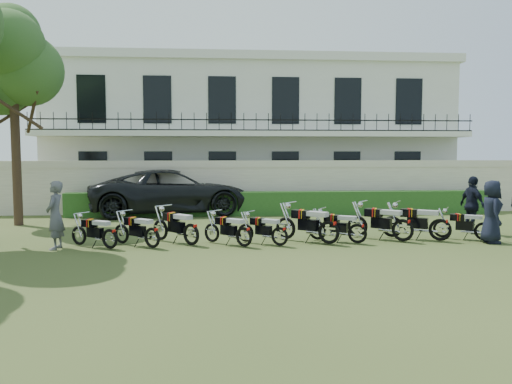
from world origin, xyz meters
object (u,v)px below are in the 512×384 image
at_px(motorcycle_1, 152,233).
at_px(officer_3, 491,212).
at_px(motorcycle_2, 191,229).
at_px(tree_west_near, 14,61).
at_px(inspector, 55,215).
at_px(motorcycle_9, 484,227).
at_px(motorcycle_6, 358,229).
at_px(motorcycle_8, 440,224).
at_px(motorcycle_7, 403,225).
at_px(motorcycle_4, 280,232).
at_px(officer_5, 472,205).
at_px(motorcycle_5, 329,227).
at_px(motorcycle_0, 110,234).
at_px(motorcycle_3, 244,232).
at_px(suv, 173,192).

height_order(motorcycle_1, officer_3, officer_3).
bearing_deg(motorcycle_2, tree_west_near, 98.64).
bearing_deg(inspector, motorcycle_9, 94.59).
height_order(motorcycle_1, motorcycle_6, motorcycle_6).
distance_m(motorcycle_1, motorcycle_8, 8.43).
distance_m(motorcycle_1, motorcycle_7, 7.28).
xyz_separation_m(motorcycle_4, motorcycle_7, (3.71, 0.39, 0.10)).
xyz_separation_m(tree_west_near, inspector, (2.79, -4.76, -4.95)).
relative_size(tree_west_near, motorcycle_7, 4.68).
bearing_deg(tree_west_near, motorcycle_2, -35.46).
relative_size(motorcycle_7, inspector, 0.90).
xyz_separation_m(motorcycle_8, officer_5, (1.70, 1.37, 0.42)).
bearing_deg(tree_west_near, motorcycle_1, -42.21).
height_order(motorcycle_2, officer_5, officer_5).
distance_m(motorcycle_5, inspector, 7.63).
relative_size(motorcycle_6, inspector, 0.83).
height_order(tree_west_near, officer_3, tree_west_near).
distance_m(officer_3, officer_5, 1.70).
bearing_deg(officer_3, motorcycle_0, 103.26).
bearing_deg(motorcycle_5, motorcycle_1, 130.86).
relative_size(motorcycle_2, inspector, 0.78).
bearing_deg(officer_3, inspector, 102.31).
bearing_deg(officer_3, motorcycle_5, 101.84).
relative_size(motorcycle_0, motorcycle_2, 1.02).
bearing_deg(motorcycle_0, motorcycle_3, -57.21).
bearing_deg(motorcycle_1, motorcycle_4, -51.05).
distance_m(motorcycle_2, officer_3, 8.77).
height_order(motorcycle_4, suv, suv).
bearing_deg(tree_west_near, suv, 28.92).
relative_size(motorcycle_6, motorcycle_9, 1.02).
height_order(motorcycle_3, motorcycle_9, motorcycle_3).
bearing_deg(motorcycle_2, motorcycle_9, -44.90).
distance_m(motorcycle_3, suv, 8.31).
bearing_deg(tree_west_near, motorcycle_9, -16.37).
bearing_deg(motorcycle_6, officer_3, -58.65).
xyz_separation_m(motorcycle_2, motorcycle_4, (2.50, -0.25, -0.07)).
bearing_deg(motorcycle_8, motorcycle_4, 126.43).
bearing_deg(motorcycle_4, officer_3, -51.92).
distance_m(tree_west_near, motorcycle_0, 8.51).
xyz_separation_m(motorcycle_0, motorcycle_2, (2.19, 0.33, 0.06)).
distance_m(tree_west_near, officer_5, 16.59).
height_order(motorcycle_7, motorcycle_9, motorcycle_7).
relative_size(motorcycle_4, motorcycle_6, 0.90).
bearing_deg(motorcycle_0, inspector, 115.77).
height_order(tree_west_near, inspector, tree_west_near).
xyz_separation_m(motorcycle_2, inspector, (-3.69, -0.15, 0.45)).
relative_size(motorcycle_6, officer_5, 0.83).
height_order(motorcycle_8, suv, suv).
bearing_deg(motorcycle_5, suv, 72.28).
bearing_deg(tree_west_near, motorcycle_4, -28.44).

